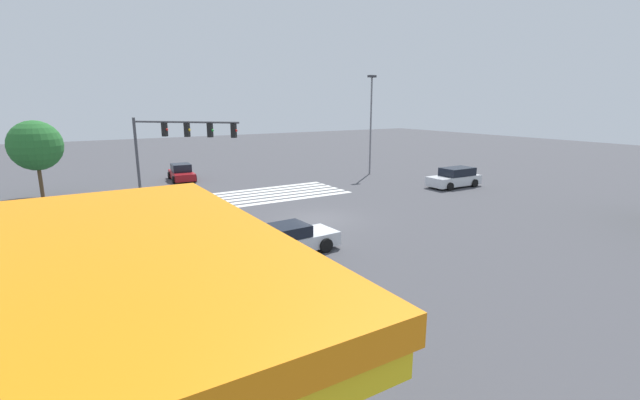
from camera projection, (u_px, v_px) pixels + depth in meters
The scene contains 11 objects.
ground_plane at pixel (320, 219), 25.43m from camera, with size 136.19×136.19×0.00m, color #47474C.
crosswalk_markings at pixel (264, 195), 32.04m from camera, with size 12.45×5.35×0.01m.
traffic_signal_mast at pixel (175, 140), 26.50m from camera, with size 5.17×5.17×5.86m.
car_0 at pixel (286, 240), 19.50m from camera, with size 4.85×2.19×1.36m.
car_1 at pixel (455, 178), 35.11m from camera, with size 4.65×2.16×1.57m.
car_2 at pixel (178, 206), 25.61m from camera, with size 4.19×2.21×1.60m.
car_3 at pixel (182, 173), 38.08m from camera, with size 2.25×4.26×1.46m.
pedestrian at pixel (222, 291), 13.73m from camera, with size 0.41×0.41×1.54m.
street_light_pole_a at pixel (371, 117), 40.38m from camera, with size 0.80×0.36×9.26m.
tree_corner_a at pixel (35, 146), 30.54m from camera, with size 3.58×3.58×5.57m.
fire_hydrant at pixel (256, 308), 13.50m from camera, with size 0.22×0.22×0.86m.
Camera 1 is at (12.91, 20.87, 6.76)m, focal length 24.00 mm.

